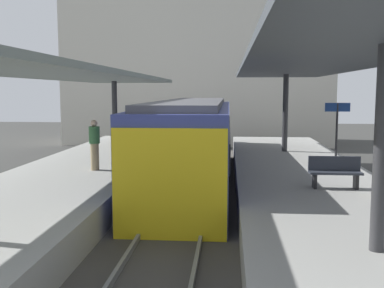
{
  "coord_description": "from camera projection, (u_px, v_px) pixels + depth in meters",
  "views": [
    {
      "loc": [
        1.34,
        -12.37,
        3.62
      ],
      "look_at": [
        0.12,
        2.64,
        1.87
      ],
      "focal_mm": 42.34,
      "sensor_mm": 36.0,
      "label": 1
    }
  ],
  "objects": [
    {
      "name": "ground_plane",
      "position": [
        180.0,
        220.0,
        12.77
      ],
      "size": [
        80.0,
        80.0,
        0.0
      ],
      "primitive_type": "plane",
      "color": "#383835"
    },
    {
      "name": "platform_left",
      "position": [
        49.0,
        200.0,
        13.02
      ],
      "size": [
        4.4,
        28.0,
        1.0
      ],
      "primitive_type": "cube",
      "color": "#9E9E99",
      "rests_on": "ground_plane"
    },
    {
      "name": "platform_right",
      "position": [
        318.0,
        206.0,
        12.41
      ],
      "size": [
        4.4,
        28.0,
        1.0
      ],
      "primitive_type": "cube",
      "color": "#9E9E99",
      "rests_on": "ground_plane"
    },
    {
      "name": "track_ballast",
      "position": [
        180.0,
        217.0,
        12.76
      ],
      "size": [
        3.2,
        28.0,
        0.2
      ],
      "primitive_type": "cube",
      "color": "#423F3D",
      "rests_on": "ground_plane"
    },
    {
      "name": "rail_near_side",
      "position": [
        155.0,
        211.0,
        12.8
      ],
      "size": [
        0.08,
        28.0,
        0.14
      ],
      "primitive_type": "cube",
      "color": "slate",
      "rests_on": "track_ballast"
    },
    {
      "name": "rail_far_side",
      "position": [
        206.0,
        212.0,
        12.68
      ],
      "size": [
        0.08,
        28.0,
        0.14
      ],
      "primitive_type": "cube",
      "color": "slate",
      "rests_on": "track_ballast"
    },
    {
      "name": "commuter_train",
      "position": [
        193.0,
        142.0,
        16.91
      ],
      "size": [
        2.78,
        13.44,
        3.1
      ],
      "color": "#38428C",
      "rests_on": "track_ballast"
    },
    {
      "name": "canopy_left",
      "position": [
        63.0,
        75.0,
        13.99
      ],
      "size": [
        4.18,
        21.0,
        3.25
      ],
      "color": "#333335",
      "rests_on": "platform_left"
    },
    {
      "name": "canopy_right",
      "position": [
        313.0,
        65.0,
        13.34
      ],
      "size": [
        4.18,
        21.0,
        3.52
      ],
      "color": "#333335",
      "rests_on": "platform_right"
    },
    {
      "name": "platform_bench",
      "position": [
        335.0,
        171.0,
        12.31
      ],
      "size": [
        1.4,
        0.41,
        0.86
      ],
      "color": "black",
      "rests_on": "platform_right"
    },
    {
      "name": "platform_sign",
      "position": [
        337.0,
        119.0,
        16.63
      ],
      "size": [
        0.9,
        0.08,
        2.21
      ],
      "color": "#262628",
      "rests_on": "platform_right"
    },
    {
      "name": "passenger_near_bench",
      "position": [
        381.0,
        161.0,
        11.26
      ],
      "size": [
        0.36,
        0.36,
        1.72
      ],
      "color": "#998460",
      "rests_on": "platform_right"
    },
    {
      "name": "passenger_mid_platform",
      "position": [
        94.0,
        144.0,
        15.09
      ],
      "size": [
        0.36,
        0.36,
        1.68
      ],
      "color": "#998460",
      "rests_on": "platform_left"
    },
    {
      "name": "station_building_backdrop",
      "position": [
        198.0,
        65.0,
        32.01
      ],
      "size": [
        18.0,
        6.0,
        11.0
      ],
      "primitive_type": "cube",
      "color": "beige",
      "rests_on": "ground_plane"
    }
  ]
}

